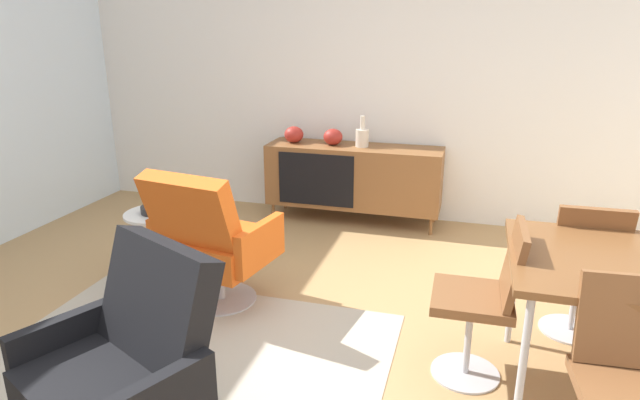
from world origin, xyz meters
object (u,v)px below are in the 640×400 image
object	(u,v)px
dining_chair_back_left	(583,264)
armchair_black_shell	(124,366)
vase_cobalt	(294,135)
vase_ceramic_small	(362,137)
dining_chair_front_left	(629,381)
dining_chair_near_window	(485,296)
sideboard	(353,176)
lounge_chair_red	(211,239)
fruit_bowl	(155,208)
side_table_round	(158,239)
vase_sculptural_dark	(333,137)

from	to	relation	value
dining_chair_back_left	armchair_black_shell	world-z (taller)	armchair_black_shell
vase_cobalt	vase_ceramic_small	size ratio (longest dim) A/B	0.64
dining_chair_front_left	dining_chair_near_window	world-z (taller)	same
dining_chair_near_window	sideboard	bearing A→B (deg)	118.42
dining_chair_front_left	armchair_black_shell	world-z (taller)	armchair_black_shell
lounge_chair_red	fruit_bowl	distance (m)	0.58
side_table_round	fruit_bowl	bearing A→B (deg)	-86.01
vase_ceramic_small	armchair_black_shell	bearing A→B (deg)	-95.49
dining_chair_front_left	vase_sculptural_dark	bearing A→B (deg)	124.96
vase_ceramic_small	dining_chair_back_left	bearing A→B (deg)	-44.38
vase_ceramic_small	vase_sculptural_dark	bearing A→B (deg)	180.00
dining_chair_front_left	fruit_bowl	distance (m)	2.97
vase_ceramic_small	lounge_chair_red	xyz separation A→B (m)	(-0.60, -1.84, -0.34)
sideboard	side_table_round	world-z (taller)	sideboard
dining_chair_near_window	vase_cobalt	bearing A→B (deg)	128.94
dining_chair_front_left	dining_chair_near_window	bearing A→B (deg)	133.66
vase_cobalt	armchair_black_shell	bearing A→B (deg)	-83.79
sideboard	dining_chair_back_left	size ratio (longest dim) A/B	1.87
dining_chair_back_left	armchair_black_shell	distance (m)	2.49
side_table_round	lounge_chair_red	bearing A→B (deg)	-22.59
armchair_black_shell	side_table_round	xyz separation A→B (m)	(-0.83, 1.55, -0.15)
sideboard	dining_chair_front_left	xyz separation A→B (m)	(1.70, -2.71, 0.03)
dining_chair_back_left	dining_chair_near_window	xyz separation A→B (m)	(-0.54, -0.56, 0.00)
vase_ceramic_small	dining_chair_front_left	bearing A→B (deg)	-59.07
vase_ceramic_small	side_table_round	bearing A→B (deg)	-124.99
vase_cobalt	dining_chair_back_left	xyz separation A→B (m)	(2.28, -1.60, -0.33)
dining_chair_back_left	side_table_round	bearing A→B (deg)	-179.64
dining_chair_near_window	side_table_round	world-z (taller)	dining_chair_near_window
dining_chair_back_left	fruit_bowl	bearing A→B (deg)	-179.60
vase_cobalt	dining_chair_front_left	bearing A→B (deg)	-50.03
dining_chair_back_left	sideboard	bearing A→B (deg)	136.91
sideboard	vase_sculptural_dark	size ratio (longest dim) A/B	9.10
side_table_round	fruit_bowl	xyz separation A→B (m)	(0.00, -0.00, 0.23)
sideboard	dining_chair_back_left	world-z (taller)	dining_chair_back_left
sideboard	fruit_bowl	size ratio (longest dim) A/B	8.00
armchair_black_shell	fruit_bowl	xyz separation A→B (m)	(-0.83, 1.55, 0.09)
dining_chair_front_left	side_table_round	world-z (taller)	dining_chair_front_left
vase_sculptural_dark	side_table_round	world-z (taller)	vase_sculptural_dark
dining_chair_near_window	armchair_black_shell	distance (m)	1.72
vase_sculptural_dark	lounge_chair_red	world-z (taller)	lounge_chair_red
vase_sculptural_dark	dining_chair_front_left	size ratio (longest dim) A/B	0.21
dining_chair_near_window	lounge_chair_red	xyz separation A→B (m)	(-1.69, 0.32, -0.00)
vase_sculptural_dark	lounge_chair_red	distance (m)	1.89
vase_cobalt	lounge_chair_red	world-z (taller)	lounge_chair_red
sideboard	dining_chair_near_window	xyz separation A→B (m)	(1.17, -2.15, 0.03)
side_table_round	vase_cobalt	bearing A→B (deg)	73.42
dining_chair_back_left	vase_sculptural_dark	bearing A→B (deg)	140.01
side_table_round	sideboard	bearing A→B (deg)	56.76
vase_sculptural_dark	armchair_black_shell	xyz separation A→B (m)	(-0.03, -3.17, -0.33)
dining_chair_back_left	dining_chair_near_window	world-z (taller)	same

